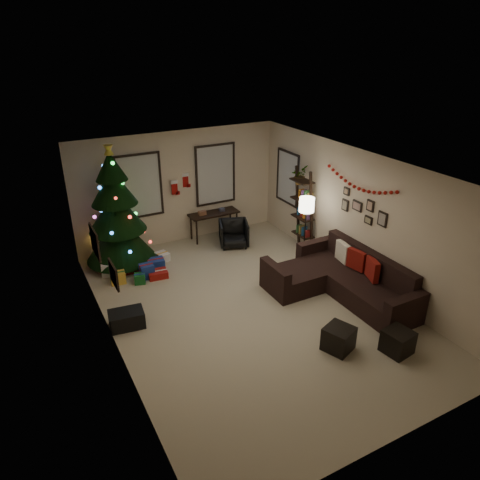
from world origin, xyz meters
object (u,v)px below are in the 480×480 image
object	(u,v)px
sofa	(341,280)
bookshelf	(304,212)
desk	(214,216)
christmas_tree	(117,216)
desk_chair	(234,234)

from	to	relation	value
sofa	bookshelf	world-z (taller)	bookshelf
desk	bookshelf	bearing A→B (deg)	-46.40
christmas_tree	desk	distance (m)	2.50
desk	desk_chair	xyz separation A→B (m)	(0.22, -0.65, -0.28)
christmas_tree	desk	size ratio (longest dim) A/B	2.24
desk	bookshelf	xyz separation A→B (m)	(1.53, -1.61, 0.37)
sofa	desk_chair	bearing A→B (deg)	106.20
desk_chair	bookshelf	bearing A→B (deg)	-15.14
sofa	desk	distance (m)	3.75
christmas_tree	bookshelf	xyz separation A→B (m)	(3.95, -1.31, -0.18)
desk_chair	bookshelf	xyz separation A→B (m)	(1.31, -0.96, 0.65)
sofa	desk	xyz separation A→B (m)	(-1.07, 3.58, 0.31)
sofa	bookshelf	distance (m)	2.14
christmas_tree	sofa	world-z (taller)	christmas_tree
desk_chair	bookshelf	size ratio (longest dim) A/B	0.32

